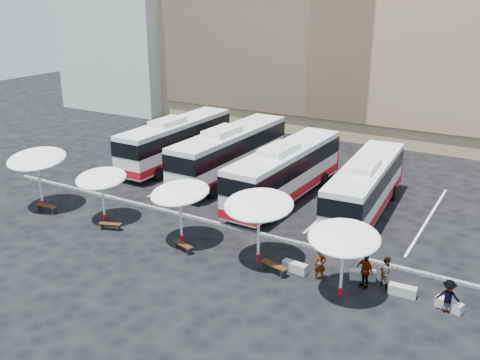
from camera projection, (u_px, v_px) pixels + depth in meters
The scene contains 26 objects.
ground at pixel (202, 225), 33.22m from camera, with size 120.00×120.00×0.00m, color black.
sandstone_building at pixel (372, 2), 54.97m from camera, with size 42.00×18.25×29.60m.
apartment_block at pixel (139, 31), 66.28m from camera, with size 14.00×14.00×18.00m, color silver.
curb_divider at pixel (206, 221), 33.60m from camera, with size 34.00×0.25×0.15m, color black.
bay_lines at pixel (262, 186), 39.74m from camera, with size 24.15×12.00×0.01m.
bus_0 at pixel (177, 140), 44.36m from camera, with size 3.01×12.64×4.01m.
bus_1 at pixel (230, 151), 40.96m from camera, with size 3.25×13.09×4.14m.
bus_2 at pixel (285, 170), 36.71m from camera, with size 3.27×12.84×4.05m.
bus_3 at pixel (365, 186), 34.12m from camera, with size 3.40×12.16×3.81m.
sunshade_0 at pixel (37, 159), 34.85m from camera, with size 4.79×4.82×3.95m.
sunshade_1 at pixel (101, 178), 32.98m from camera, with size 3.90×3.93×3.27m.
sunshade_2 at pixel (180, 193), 30.01m from camera, with size 4.10×4.14×3.53m.
sunshade_3 at pixel (259, 205), 27.65m from camera, with size 3.95×4.00×3.82m.
sunshade_4 at pixel (344, 238), 24.56m from camera, with size 4.13×4.16×3.52m.
wood_bench_0 at pixel (47, 207), 34.96m from camera, with size 1.62×0.59×0.48m.
wood_bench_1 at pixel (110, 225), 32.39m from camera, with size 1.41×0.80×0.42m.
wood_bench_2 at pixel (183, 246), 29.74m from camera, with size 1.46×0.78×0.43m.
wood_bench_3 at pixel (274, 266), 27.41m from camera, with size 1.68×0.83×0.50m.
conc_bench_0 at pixel (295, 267), 27.59m from camera, with size 1.34×0.45×0.50m, color #969690.
conc_bench_1 at pixel (363, 275), 26.86m from camera, with size 1.27×0.42×0.48m, color #969690.
conc_bench_2 at pixel (402, 291), 25.44m from camera, with size 1.30×0.43×0.49m, color #969690.
conc_bench_3 at pixel (449, 305), 24.30m from camera, with size 1.23×0.41×0.46m, color #969690.
passenger_0 at pixel (320, 265), 26.67m from camera, with size 0.59×0.39×1.62m, color black.
passenger_1 at pixel (386, 272), 26.01m from camera, with size 0.78×0.60×1.60m, color black.
passenger_2 at pixel (365, 270), 25.92m from camera, with size 1.07×0.44×1.82m, color black.
passenger_3 at pixel (448, 296), 23.93m from camera, with size 1.04×0.60×1.61m, color black.
Camera 1 is at (17.30, -25.08, 13.72)m, focal length 40.00 mm.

